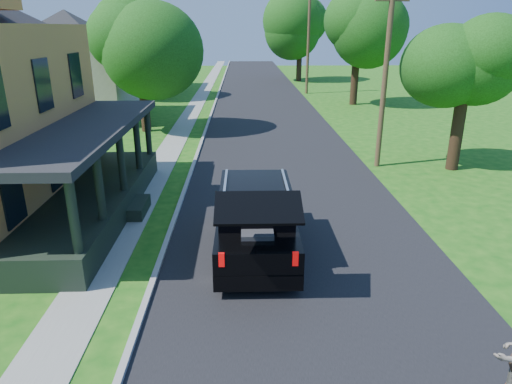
{
  "coord_description": "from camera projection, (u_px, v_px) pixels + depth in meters",
  "views": [
    {
      "loc": [
        -1.75,
        -8.73,
        6.11
      ],
      "look_at": [
        -1.4,
        3.0,
        1.85
      ],
      "focal_mm": 32.0,
      "sensor_mm": 36.0,
      "label": 1
    }
  ],
  "objects": [
    {
      "name": "ground",
      "position": [
        321.0,
        313.0,
        10.34
      ],
      "size": [
        140.0,
        140.0,
        0.0
      ],
      "primitive_type": "plane",
      "color": "#135611",
      "rests_on": "ground"
    },
    {
      "name": "street",
      "position": [
        270.0,
        128.0,
        29.13
      ],
      "size": [
        8.0,
        120.0,
        0.02
      ],
      "primitive_type": "cube",
      "color": "black",
      "rests_on": "ground"
    },
    {
      "name": "curb",
      "position": [
        206.0,
        129.0,
        29.02
      ],
      "size": [
        0.15,
        120.0,
        0.12
      ],
      "primitive_type": "cube",
      "color": "#979792",
      "rests_on": "ground"
    },
    {
      "name": "sidewalk",
      "position": [
        182.0,
        129.0,
        28.97
      ],
      "size": [
        1.3,
        120.0,
        0.03
      ],
      "primitive_type": "cube",
      "color": "gray",
      "rests_on": "ground"
    },
    {
      "name": "front_walk",
      "position": [
        19.0,
        215.0,
        15.71
      ],
      "size": [
        6.5,
        1.2,
        0.03
      ],
      "primitive_type": "cube",
      "color": "gray",
      "rests_on": "ground"
    },
    {
      "name": "neighbor_house_mid",
      "position": [
        70.0,
        57.0,
        31.08
      ],
      "size": [
        12.78,
        12.78,
        8.3
      ],
      "color": "#B1AA9C",
      "rests_on": "ground"
    },
    {
      "name": "neighbor_house_far",
      "position": [
        126.0,
        47.0,
        46.11
      ],
      "size": [
        12.78,
        12.78,
        8.3
      ],
      "color": "#B1AA9C",
      "rests_on": "ground"
    },
    {
      "name": "black_suv",
      "position": [
        256.0,
        220.0,
        12.84
      ],
      "size": [
        2.14,
        5.52,
        2.57
      ],
      "rotation": [
        0.0,
        0.0,
        -0.0
      ],
      "color": "black",
      "rests_on": "ground"
    },
    {
      "name": "tree_left_mid",
      "position": [
        138.0,
        35.0,
        26.47
      ],
      "size": [
        7.29,
        7.02,
        8.67
      ],
      "rotation": [
        0.0,
        0.0,
        0.39
      ],
      "color": "black",
      "rests_on": "ground"
    },
    {
      "name": "tree_left_far",
      "position": [
        138.0,
        36.0,
        39.39
      ],
      "size": [
        7.01,
        6.86,
        8.57
      ],
      "rotation": [
        0.0,
        0.0,
        0.23
      ],
      "color": "black",
      "rests_on": "ground"
    },
    {
      "name": "tree_right_near",
      "position": [
        467.0,
        58.0,
        19.17
      ],
      "size": [
        4.76,
        4.48,
        7.15
      ],
      "rotation": [
        0.0,
        0.0,
        0.09
      ],
      "color": "black",
      "rests_on": "ground"
    },
    {
      "name": "tree_right_mid",
      "position": [
        358.0,
        21.0,
        35.88
      ],
      "size": [
        5.81,
        5.66,
        9.6
      ],
      "rotation": [
        0.0,
        0.0,
        -0.01
      ],
      "color": "black",
      "rests_on": "ground"
    },
    {
      "name": "tree_right_far",
      "position": [
        300.0,
        23.0,
        52.27
      ],
      "size": [
        7.28,
        7.33,
        10.06
      ],
      "rotation": [
        0.0,
        0.0,
        -0.15
      ],
      "color": "black",
      "rests_on": "ground"
    },
    {
      "name": "utility_pole_near",
      "position": [
        385.0,
        78.0,
        19.91
      ],
      "size": [
        1.48,
        0.26,
        7.7
      ],
      "rotation": [
        0.0,
        0.0,
        0.1
      ],
      "color": "#442D1F",
      "rests_on": "ground"
    },
    {
      "name": "utility_pole_far",
      "position": [
        308.0,
        41.0,
        42.66
      ],
      "size": [
        1.63,
        0.28,
        9.38
      ],
      "rotation": [
        0.0,
        0.0,
        -0.07
      ],
      "color": "#442D1F",
      "rests_on": "ground"
    }
  ]
}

